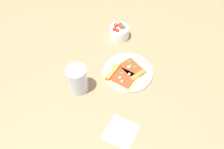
% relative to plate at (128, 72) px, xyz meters
% --- Properties ---
extents(ground_plane, '(2.40, 2.40, 0.00)m').
position_rel_plate_xyz_m(ground_plane, '(0.00, -0.02, -0.01)').
color(ground_plane, '#93704C').
rests_on(ground_plane, ground).
extents(plate, '(0.22, 0.22, 0.01)m').
position_rel_plate_xyz_m(plate, '(0.00, 0.00, 0.00)').
color(plate, silver).
rests_on(plate, ground_plane).
extents(pizza_slice_near, '(0.12, 0.14, 0.02)m').
position_rel_plate_xyz_m(pizza_slice_near, '(0.02, -0.02, 0.01)').
color(pizza_slice_near, gold).
rests_on(pizza_slice_near, plate).
extents(pizza_slice_far, '(0.10, 0.13, 0.02)m').
position_rel_plate_xyz_m(pizza_slice_far, '(-0.04, 0.01, 0.01)').
color(pizza_slice_far, '#E5B256').
rests_on(pizza_slice_far, plate).
extents(salad_bowl, '(0.10, 0.10, 0.08)m').
position_rel_plate_xyz_m(salad_bowl, '(0.19, 0.16, 0.03)').
color(salad_bowl, white).
rests_on(salad_bowl, ground_plane).
extents(soda_glass, '(0.08, 0.08, 0.13)m').
position_rel_plate_xyz_m(soda_glass, '(-0.18, 0.13, 0.05)').
color(soda_glass, silver).
rests_on(soda_glass, ground_plane).
extents(paper_napkin, '(0.12, 0.12, 0.00)m').
position_rel_plate_xyz_m(paper_napkin, '(-0.26, -0.12, -0.01)').
color(paper_napkin, white).
rests_on(paper_napkin, ground_plane).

